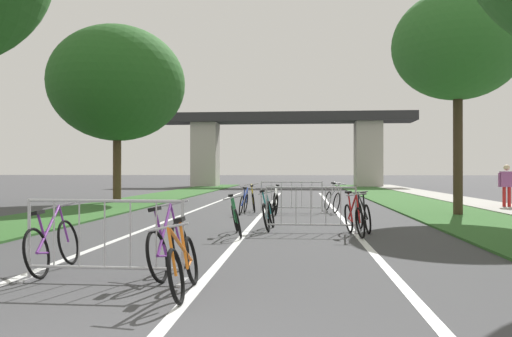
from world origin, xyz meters
TOP-DOWN VIEW (x-y plane):
  - grass_verge_left at (-6.07, 20.59)m, footprint 3.12×50.33m
  - grass_verge_right at (6.07, 20.59)m, footprint 3.12×50.33m
  - sidewalk_path_right at (8.67, 20.59)m, footprint 2.08×50.33m
  - lane_stripe_center at (0.00, 14.56)m, footprint 0.14×29.11m
  - lane_stripe_right_lane at (2.48, 14.56)m, footprint 0.14×29.11m
  - lane_stripe_left_lane at (-2.48, 14.56)m, footprint 0.14×29.11m
  - overpass_bridge at (0.00, 41.59)m, footprint 22.11×3.31m
  - tree_left_oak_mid at (-6.71, 18.58)m, footprint 5.88×5.88m
  - tree_right_pine_far at (6.14, 13.34)m, footprint 4.03×4.03m
  - crowd_barrier_nearest at (-1.25, 3.31)m, footprint 2.09×0.47m
  - crowd_barrier_second at (1.48, 8.67)m, footprint 2.09×0.45m
  - crowd_barrier_third at (0.96, 14.02)m, footprint 2.09×0.49m
  - bicycle_purple_0 at (-2.22, 3.89)m, footprint 0.53×1.71m
  - bicycle_silver_1 at (2.34, 14.57)m, footprint 0.71×1.79m
  - bicycle_yellow_2 at (-0.38, 14.60)m, footprint 0.53×1.64m
  - bicycle_orange_3 at (-0.10, 2.78)m, footprint 0.45×1.57m
  - bicycle_white_4 at (0.43, 13.65)m, footprint 0.47×1.73m
  - bicycle_blue_5 at (-0.58, 13.43)m, footprint 0.53×1.64m
  - bicycle_black_6 at (2.70, 9.04)m, footprint 0.48×1.65m
  - bicycle_teal_7 at (0.48, 9.17)m, footprint 0.43×1.64m
  - bicycle_red_8 at (2.40, 8.21)m, footprint 0.43×1.65m
  - bicycle_green_9 at (-0.17, 8.07)m, footprint 0.49×1.71m
  - bicycle_purple_10 at (-0.53, 3.77)m, footprint 0.53×1.65m
  - pedestrian_in_red_jacket at (8.84, 16.50)m, footprint 0.59×0.31m

SIDE VIEW (x-z plane):
  - lane_stripe_center at x=0.00m, z-range 0.00..0.01m
  - lane_stripe_right_lane at x=2.48m, z-range 0.00..0.01m
  - lane_stripe_left_lane at x=-2.48m, z-range 0.00..0.01m
  - grass_verge_left at x=-6.07m, z-range 0.00..0.05m
  - grass_verge_right at x=6.07m, z-range 0.00..0.05m
  - sidewalk_path_right at x=8.67m, z-range 0.00..0.08m
  - bicycle_orange_3 at x=-0.10m, z-range -0.09..0.78m
  - bicycle_green_9 at x=-0.17m, z-range -0.09..0.81m
  - bicycle_blue_5 at x=-0.58m, z-range -0.08..0.81m
  - bicycle_yellow_2 at x=-0.38m, z-range -0.11..0.85m
  - bicycle_teal_7 at x=0.48m, z-range -0.11..0.85m
  - bicycle_white_4 at x=0.43m, z-range -0.11..0.86m
  - bicycle_black_6 at x=2.70m, z-range -0.09..0.84m
  - bicycle_red_8 at x=2.40m, z-range -0.11..0.86m
  - bicycle_purple_0 at x=-2.22m, z-range -0.10..0.85m
  - bicycle_purple_10 at x=-0.53m, z-range -0.12..0.88m
  - bicycle_silver_1 at x=2.34m, z-range -0.13..0.91m
  - crowd_barrier_nearest at x=-1.25m, z-range -0.01..1.04m
  - crowd_barrier_second at x=1.48m, z-range -0.01..1.04m
  - crowd_barrier_third at x=0.96m, z-range -0.01..1.04m
  - pedestrian_in_red_jacket at x=8.84m, z-range 0.18..1.81m
  - overpass_bridge at x=0.00m, z-range 1.18..7.59m
  - tree_left_oak_mid at x=-6.71m, z-range 1.35..9.05m
  - tree_right_pine_far at x=6.14m, z-range 1.79..8.84m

